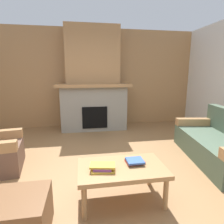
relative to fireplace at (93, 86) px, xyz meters
The scene contains 8 objects.
ground 2.87m from the fireplace, 90.00° to the right, with size 9.00×9.00×0.00m, color olive.
wall_back_wood_panel 0.42m from the fireplace, 90.00° to the left, with size 6.00×0.12×2.70m, color #A87A4C.
fireplace is the anchor object (origin of this frame).
couch 3.22m from the fireplace, 49.68° to the right, with size 1.11×1.91×0.85m.
coffee_table 3.21m from the fireplace, 87.99° to the right, with size 1.00×0.60×0.43m.
ottoman 3.71m from the fireplace, 104.88° to the right, with size 0.52×0.52×0.40m, color brown.
book_stack_near_edge 3.23m from the fireplace, 92.16° to the right, with size 0.30×0.21×0.07m.
book_stack_center 3.14m from the fireplace, 84.73° to the right, with size 0.23×0.20×0.05m.
Camera 1 is at (-0.33, -2.41, 1.47)m, focal length 29.82 mm.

